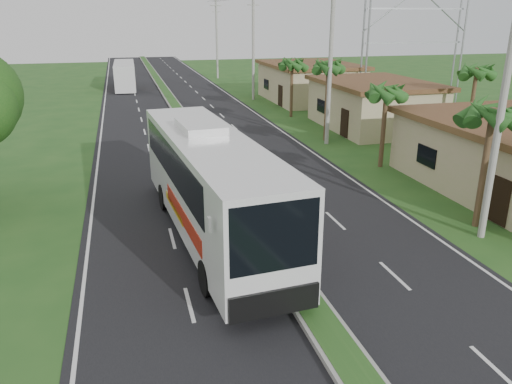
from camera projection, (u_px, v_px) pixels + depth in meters
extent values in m
plane|color=#23501D|center=(297.00, 290.00, 16.12)|extent=(180.00, 180.00, 0.00)
cube|color=black|center=(200.00, 144.00, 34.33)|extent=(14.00, 160.00, 0.02)
cube|color=gray|center=(200.00, 143.00, 34.31)|extent=(1.20, 160.00, 0.17)
cube|color=#23501D|center=(200.00, 142.00, 34.28)|extent=(0.95, 160.00, 0.02)
cube|color=silver|center=(99.00, 151.00, 32.70)|extent=(0.12, 160.00, 0.01)
cube|color=silver|center=(292.00, 139.00, 35.97)|extent=(0.12, 160.00, 0.01)
cube|color=tan|center=(373.00, 107.00, 39.02)|extent=(7.00, 10.00, 3.35)
cube|color=#4D2A1B|center=(375.00, 83.00, 38.40)|extent=(7.60, 10.60, 0.32)
cube|color=tan|center=(309.00, 84.00, 51.74)|extent=(8.00, 11.00, 3.50)
cube|color=#4D2A1B|center=(310.00, 65.00, 51.11)|extent=(8.60, 11.60, 0.32)
cylinder|color=#473321|center=(484.00, 169.00, 20.22)|extent=(0.26, 0.26, 5.00)
cylinder|color=#473321|center=(383.00, 128.00, 28.58)|extent=(0.26, 0.26, 4.60)
cylinder|color=#473321|center=(327.00, 102.00, 34.67)|extent=(0.26, 0.26, 5.40)
cylinder|color=#473321|center=(292.00, 89.00, 43.09)|extent=(0.26, 0.26, 4.80)
cylinder|color=#473321|center=(471.00, 108.00, 33.19)|extent=(0.26, 0.26, 5.20)
cylinder|color=gray|center=(503.00, 99.00, 18.18)|extent=(0.28, 0.28, 11.00)
cylinder|color=gray|center=(331.00, 54.00, 32.59)|extent=(0.28, 0.28, 12.00)
cylinder|color=gray|center=(253.00, 46.00, 50.97)|extent=(0.28, 0.28, 11.00)
cube|color=gray|center=(253.00, 5.00, 49.67)|extent=(1.20, 0.10, 0.10)
cylinder|color=gray|center=(217.00, 40.00, 69.27)|extent=(0.28, 0.28, 10.50)
cube|color=gray|center=(216.00, 6.00, 67.79)|extent=(1.60, 0.12, 0.12)
cube|color=gray|center=(216.00, 12.00, 68.05)|extent=(1.20, 0.10, 0.10)
cylinder|color=gray|center=(368.00, 44.00, 45.14)|extent=(0.18, 0.18, 12.00)
cylinder|color=gray|center=(463.00, 42.00, 47.58)|extent=(0.18, 0.18, 12.00)
cylinder|color=gray|center=(363.00, 43.00, 46.05)|extent=(0.18, 0.18, 12.00)
cylinder|color=gray|center=(456.00, 42.00, 48.49)|extent=(0.18, 0.18, 12.00)
cube|color=gray|center=(414.00, 43.00, 46.81)|extent=(10.00, 0.14, 0.14)
cube|color=gray|center=(417.00, 9.00, 45.81)|extent=(10.00, 0.14, 0.14)
cube|color=silver|center=(211.00, 182.00, 19.31)|extent=(3.89, 13.70, 3.55)
cube|color=black|center=(206.00, 158.00, 19.65)|extent=(3.72, 11.01, 1.42)
cube|color=black|center=(274.00, 237.00, 13.17)|extent=(2.54, 0.34, 1.99)
cube|color=#AB200E|center=(220.00, 211.00, 18.35)|extent=(3.33, 6.07, 0.62)
cube|color=gold|center=(209.00, 203.00, 19.94)|extent=(3.13, 3.60, 0.28)
cube|color=silver|center=(200.00, 126.00, 19.87)|extent=(1.79, 2.82, 0.32)
cylinder|color=black|center=(207.00, 278.00, 15.67)|extent=(0.45, 1.20, 1.17)
cylinder|color=black|center=(282.00, 265.00, 16.48)|extent=(0.45, 1.20, 1.17)
cylinder|color=black|center=(164.00, 197.00, 22.68)|extent=(0.45, 1.20, 1.17)
cylinder|color=black|center=(218.00, 191.00, 23.48)|extent=(0.45, 1.20, 1.17)
cube|color=silver|center=(125.00, 75.00, 60.43)|extent=(2.52, 10.69, 2.96)
cube|color=black|center=(124.00, 67.00, 60.56)|extent=(2.52, 7.91, 1.01)
cube|color=orange|center=(125.00, 81.00, 59.77)|extent=(2.46, 5.14, 0.32)
cylinder|color=black|center=(116.00, 90.00, 56.57)|extent=(0.30, 0.89, 0.89)
cylinder|color=black|center=(135.00, 89.00, 57.03)|extent=(0.30, 0.89, 0.89)
cylinder|color=black|center=(118.00, 81.00, 64.20)|extent=(0.30, 0.89, 0.89)
cylinder|color=black|center=(134.00, 81.00, 64.66)|extent=(0.30, 0.89, 0.89)
imported|color=black|center=(213.00, 231.00, 19.23)|extent=(1.84, 0.67, 1.08)
imported|color=maroon|center=(212.00, 210.00, 18.95)|extent=(0.66, 0.46, 1.70)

